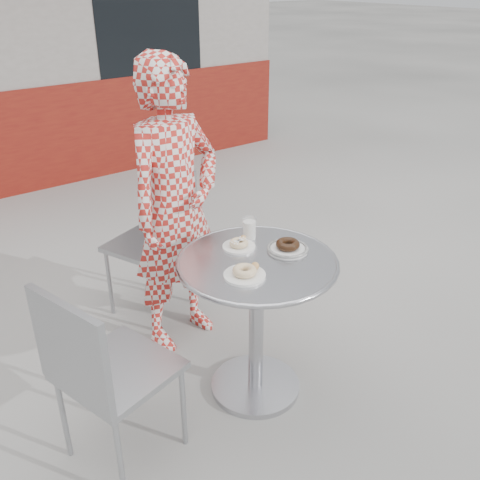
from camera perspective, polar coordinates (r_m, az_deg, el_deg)
ground at (r=2.96m, az=2.69°, el=-15.36°), size 60.00×60.00×0.00m
bistro_table at (r=2.60m, az=1.80°, el=-5.82°), size 0.77×0.77×0.78m
chair_far at (r=3.44m, az=-9.26°, el=-3.24°), size 0.57×0.57×0.92m
chair_left at (r=2.51m, az=-12.63°, el=-16.75°), size 0.54×0.53×0.91m
seated_person at (r=2.94m, az=-6.88°, el=3.30°), size 0.67×0.51×1.65m
plate_far at (r=2.60m, az=-0.09°, el=-0.47°), size 0.16×0.16×0.04m
plate_near at (r=2.36m, az=0.56°, el=-3.50°), size 0.19×0.19×0.05m
plate_checker at (r=2.59m, az=5.11°, el=-0.78°), size 0.20×0.20×0.05m
milk_cup at (r=2.68m, az=1.00°, el=1.19°), size 0.07×0.07×0.11m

